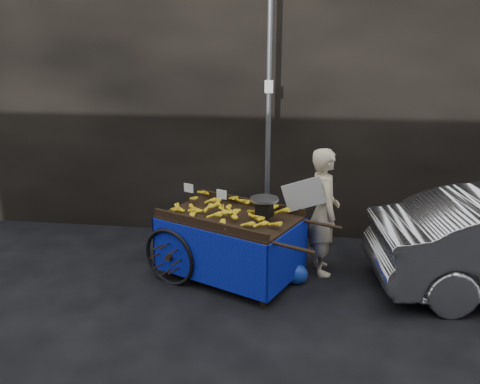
# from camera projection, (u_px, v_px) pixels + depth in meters

# --- Properties ---
(ground) EXTENTS (80.00, 80.00, 0.00)m
(ground) POSITION_uv_depth(u_px,v_px,m) (236.00, 278.00, 6.23)
(ground) COLOR black
(ground) RESTS_ON ground
(building_wall) EXTENTS (13.50, 2.00, 5.00)m
(building_wall) POSITION_uv_depth(u_px,v_px,m) (280.00, 74.00, 7.90)
(building_wall) COLOR black
(building_wall) RESTS_ON ground
(street_pole) EXTENTS (0.12, 0.10, 4.00)m
(street_pole) POSITION_uv_depth(u_px,v_px,m) (269.00, 114.00, 6.83)
(street_pole) COLOR slate
(street_pole) RESTS_ON ground
(banana_cart) EXTENTS (2.53, 1.89, 1.26)m
(banana_cart) POSITION_uv_depth(u_px,v_px,m) (227.00, 221.00, 6.06)
(banana_cart) COLOR black
(banana_cart) RESTS_ON ground
(vendor) EXTENTS (0.83, 0.69, 1.71)m
(vendor) POSITION_uv_depth(u_px,v_px,m) (324.00, 212.00, 6.17)
(vendor) COLOR beige
(vendor) RESTS_ON ground
(plastic_bag) EXTENTS (0.29, 0.23, 0.26)m
(plastic_bag) POSITION_uv_depth(u_px,v_px,m) (297.00, 274.00, 6.04)
(plastic_bag) COLOR #173AB1
(plastic_bag) RESTS_ON ground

